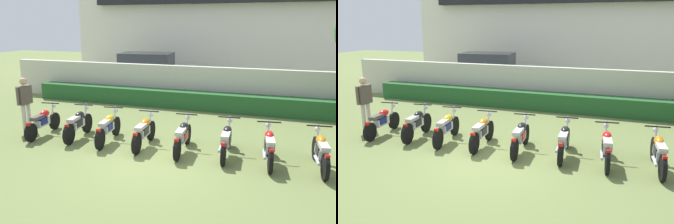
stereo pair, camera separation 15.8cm
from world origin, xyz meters
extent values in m
plane|color=olive|center=(0.00, 0.00, 0.00)|extent=(60.00, 60.00, 0.00)
cube|color=white|center=(0.00, 15.85, 4.24)|extent=(20.29, 6.00, 8.48)
cube|color=beige|center=(0.00, 6.69, 0.83)|extent=(19.27, 0.30, 1.66)
cube|color=#235628|center=(0.00, 5.99, 0.35)|extent=(15.42, 0.70, 0.71)
cube|color=silver|center=(-3.96, 9.77, 0.74)|extent=(4.67, 2.32, 1.00)
cube|color=#2D333D|center=(-4.16, 9.75, 1.57)|extent=(2.87, 1.98, 0.65)
cylinder|color=black|center=(-2.49, 10.86, 0.34)|extent=(0.70, 0.29, 0.68)
cylinder|color=black|center=(-2.29, 9.02, 0.34)|extent=(0.70, 0.29, 0.68)
cylinder|color=black|center=(-5.62, 10.52, 0.34)|extent=(0.70, 0.29, 0.68)
cylinder|color=black|center=(-5.42, 8.68, 0.34)|extent=(0.70, 0.29, 0.68)
cylinder|color=black|center=(-4.07, 1.69, 0.28)|extent=(0.16, 0.57, 0.56)
cylinder|color=black|center=(-3.91, 0.36, 0.28)|extent=(0.16, 0.57, 0.56)
cube|color=silver|center=(-3.99, 0.97, 0.43)|extent=(0.27, 0.62, 0.22)
ellipsoid|color=red|center=(-4.01, 1.14, 0.66)|extent=(0.27, 0.46, 0.22)
cube|color=#4C4742|center=(-3.96, 0.74, 0.64)|extent=(0.26, 0.54, 0.10)
cube|color=red|center=(-3.90, 0.26, 0.56)|extent=(0.11, 0.09, 0.08)
cylinder|color=silver|center=(-4.06, 1.60, 0.60)|extent=(0.08, 0.23, 0.65)
cylinder|color=black|center=(-4.05, 1.51, 0.92)|extent=(0.60, 0.11, 0.04)
sphere|color=silver|center=(-4.07, 1.71, 0.78)|extent=(0.14, 0.14, 0.14)
cylinder|color=silver|center=(-4.08, 0.71, 0.30)|extent=(0.13, 0.55, 0.07)
cube|color=navy|center=(-3.98, 0.92, 0.48)|extent=(0.28, 0.39, 0.20)
cylinder|color=black|center=(-2.87, 1.75, 0.31)|extent=(0.16, 0.62, 0.61)
cylinder|color=black|center=(-2.72, 0.54, 0.31)|extent=(0.16, 0.62, 0.61)
cube|color=silver|center=(-2.79, 1.09, 0.46)|extent=(0.27, 0.62, 0.22)
ellipsoid|color=black|center=(-2.81, 1.26, 0.69)|extent=(0.27, 0.46, 0.22)
cube|color=#B2ADA3|center=(-2.76, 0.86, 0.67)|extent=(0.26, 0.54, 0.10)
cube|color=red|center=(-2.71, 0.44, 0.59)|extent=(0.11, 0.09, 0.08)
cylinder|color=silver|center=(-2.86, 1.66, 0.63)|extent=(0.08, 0.23, 0.65)
cylinder|color=black|center=(-2.85, 1.57, 0.95)|extent=(0.60, 0.11, 0.04)
sphere|color=silver|center=(-2.87, 1.77, 0.81)|extent=(0.14, 0.14, 0.14)
cylinder|color=silver|center=(-2.88, 0.83, 0.33)|extent=(0.14, 0.55, 0.07)
cube|color=black|center=(-2.78, 1.04, 0.51)|extent=(0.28, 0.39, 0.20)
cylinder|color=black|center=(-1.85, 1.78, 0.30)|extent=(0.17, 0.60, 0.60)
cylinder|color=black|center=(-1.66, 0.46, 0.30)|extent=(0.17, 0.60, 0.60)
cube|color=silver|center=(-1.75, 1.07, 0.45)|extent=(0.28, 0.62, 0.22)
ellipsoid|color=yellow|center=(-1.77, 1.24, 0.68)|extent=(0.28, 0.47, 0.22)
cube|color=#B2ADA3|center=(-1.72, 0.84, 0.66)|extent=(0.27, 0.54, 0.10)
cube|color=red|center=(-1.65, 0.36, 0.58)|extent=(0.11, 0.09, 0.08)
cylinder|color=silver|center=(-1.84, 1.69, 0.62)|extent=(0.08, 0.23, 0.65)
cylinder|color=black|center=(-1.83, 1.60, 0.94)|extent=(0.60, 0.12, 0.04)
sphere|color=silver|center=(-1.85, 1.80, 0.80)|extent=(0.14, 0.14, 0.14)
cylinder|color=silver|center=(-1.83, 0.80, 0.32)|extent=(0.15, 0.55, 0.07)
cube|color=navy|center=(-1.74, 1.02, 0.50)|extent=(0.29, 0.39, 0.20)
cylinder|color=black|center=(-0.65, 1.71, 0.30)|extent=(0.13, 0.60, 0.59)
cylinder|color=black|center=(-0.56, 0.47, 0.30)|extent=(0.13, 0.60, 0.59)
cube|color=silver|center=(-0.60, 1.04, 0.45)|extent=(0.24, 0.61, 0.22)
ellipsoid|color=orange|center=(-0.61, 1.21, 0.68)|extent=(0.25, 0.45, 0.22)
cube|color=beige|center=(-0.58, 0.81, 0.66)|extent=(0.24, 0.53, 0.10)
cube|color=red|center=(-0.55, 0.37, 0.58)|extent=(0.11, 0.09, 0.08)
cylinder|color=silver|center=(-0.64, 1.62, 0.62)|extent=(0.07, 0.23, 0.65)
cylinder|color=black|center=(-0.64, 1.53, 0.94)|extent=(0.60, 0.08, 0.04)
sphere|color=silver|center=(-0.65, 1.73, 0.80)|extent=(0.14, 0.14, 0.14)
cylinder|color=silver|center=(-0.70, 0.78, 0.32)|extent=(0.11, 0.55, 0.07)
cube|color=black|center=(-0.60, 0.99, 0.50)|extent=(0.26, 0.38, 0.20)
cylinder|color=black|center=(0.49, 1.73, 0.29)|extent=(0.14, 0.59, 0.58)
cylinder|color=black|center=(0.60, 0.39, 0.29)|extent=(0.14, 0.59, 0.58)
cube|color=silver|center=(0.55, 1.01, 0.44)|extent=(0.25, 0.61, 0.22)
ellipsoid|color=black|center=(0.53, 1.18, 0.67)|extent=(0.26, 0.46, 0.22)
cube|color=beige|center=(0.57, 0.78, 0.65)|extent=(0.24, 0.54, 0.10)
cube|color=red|center=(0.61, 0.29, 0.57)|extent=(0.11, 0.09, 0.08)
cylinder|color=silver|center=(0.49, 1.64, 0.61)|extent=(0.07, 0.23, 0.65)
cylinder|color=black|center=(0.50, 1.55, 0.93)|extent=(0.60, 0.09, 0.04)
sphere|color=silver|center=(0.48, 1.75, 0.79)|extent=(0.14, 0.14, 0.14)
cylinder|color=silver|center=(0.45, 0.75, 0.31)|extent=(0.12, 0.55, 0.07)
cube|color=#A51414|center=(0.55, 0.96, 0.49)|extent=(0.27, 0.38, 0.20)
cylinder|color=black|center=(1.67, 1.82, 0.29)|extent=(0.13, 0.58, 0.57)
cylinder|color=black|center=(1.77, 0.48, 0.29)|extent=(0.13, 0.58, 0.57)
cube|color=silver|center=(1.72, 1.10, 0.44)|extent=(0.24, 0.61, 0.22)
ellipsoid|color=black|center=(1.71, 1.27, 0.67)|extent=(0.25, 0.46, 0.22)
cube|color=beige|center=(1.74, 0.87, 0.65)|extent=(0.24, 0.53, 0.10)
cube|color=red|center=(1.77, 0.38, 0.57)|extent=(0.11, 0.09, 0.08)
cylinder|color=silver|center=(1.67, 1.73, 0.61)|extent=(0.07, 0.23, 0.65)
cylinder|color=black|center=(1.68, 1.64, 0.93)|extent=(0.60, 0.08, 0.04)
sphere|color=silver|center=(1.67, 1.84, 0.79)|extent=(0.14, 0.14, 0.14)
cylinder|color=silver|center=(1.62, 0.84, 0.31)|extent=(0.11, 0.55, 0.07)
cube|color=black|center=(1.72, 1.05, 0.49)|extent=(0.27, 0.38, 0.20)
cylinder|color=black|center=(2.72, 1.64, 0.30)|extent=(0.17, 0.61, 0.60)
cylinder|color=black|center=(2.89, 0.37, 0.30)|extent=(0.17, 0.61, 0.60)
cube|color=silver|center=(2.81, 0.95, 0.45)|extent=(0.28, 0.62, 0.22)
ellipsoid|color=red|center=(2.79, 1.12, 0.68)|extent=(0.28, 0.47, 0.22)
cube|color=beige|center=(2.84, 0.73, 0.66)|extent=(0.27, 0.54, 0.10)
cube|color=red|center=(2.90, 0.27, 0.58)|extent=(0.11, 0.09, 0.08)
cylinder|color=silver|center=(2.73, 1.55, 0.62)|extent=(0.08, 0.23, 0.65)
cylinder|color=black|center=(2.74, 1.46, 0.94)|extent=(0.60, 0.12, 0.04)
sphere|color=silver|center=(2.71, 1.66, 0.80)|extent=(0.14, 0.14, 0.14)
cylinder|color=silver|center=(2.73, 0.69, 0.32)|extent=(0.14, 0.55, 0.07)
cube|color=black|center=(2.82, 0.91, 0.50)|extent=(0.29, 0.39, 0.20)
cylinder|color=black|center=(3.92, 1.66, 0.30)|extent=(0.16, 0.61, 0.60)
cylinder|color=black|center=(4.07, 0.39, 0.30)|extent=(0.16, 0.61, 0.60)
cube|color=silver|center=(4.00, 0.98, 0.45)|extent=(0.27, 0.62, 0.22)
ellipsoid|color=orange|center=(3.98, 1.15, 0.68)|extent=(0.27, 0.46, 0.22)
cube|color=beige|center=(4.03, 0.75, 0.66)|extent=(0.26, 0.54, 0.10)
cube|color=red|center=(4.08, 0.29, 0.58)|extent=(0.11, 0.09, 0.08)
cylinder|color=silver|center=(3.93, 1.57, 0.62)|extent=(0.08, 0.23, 0.65)
cylinder|color=black|center=(3.94, 1.48, 0.94)|extent=(0.60, 0.10, 0.04)
sphere|color=silver|center=(3.92, 1.68, 0.80)|extent=(0.14, 0.14, 0.14)
cylinder|color=silver|center=(3.91, 0.72, 0.32)|extent=(0.13, 0.55, 0.07)
cube|color=black|center=(4.01, 0.93, 0.50)|extent=(0.28, 0.38, 0.20)
cylinder|color=beige|center=(-4.93, 1.49, 0.43)|extent=(0.13, 0.13, 0.85)
cylinder|color=beige|center=(-4.93, 1.27, 0.43)|extent=(0.13, 0.13, 0.85)
cube|color=brown|center=(-4.93, 1.38, 1.15)|extent=(0.22, 0.50, 0.60)
cylinder|color=brown|center=(-4.93, 1.68, 1.17)|extent=(0.09, 0.09, 0.57)
cylinder|color=brown|center=(-4.93, 1.08, 1.17)|extent=(0.09, 0.09, 0.57)
sphere|color=tan|center=(-4.93, 1.38, 1.60)|extent=(0.23, 0.23, 0.23)
camera|label=1|loc=(3.23, -7.74, 3.41)|focal=38.14mm
camera|label=2|loc=(3.38, -7.69, 3.41)|focal=38.14mm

